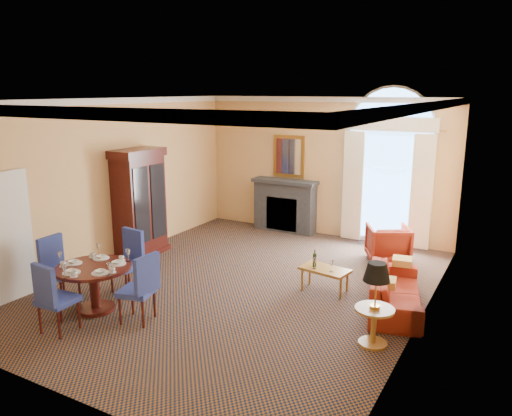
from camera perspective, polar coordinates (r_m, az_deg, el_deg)
The scene contains 12 objects.
ground at distance 8.86m, azimuth -1.60°, elevation -8.87°, with size 7.50×7.50×0.00m, color #0F1B31.
room_envelope at distance 8.83m, azimuth 0.39°, elevation 7.90°, with size 6.04×7.52×3.45m.
armoire at distance 10.47m, azimuth -13.18°, elevation 0.38°, with size 0.63×1.12×2.20m.
dining_table at distance 8.13m, azimuth -18.04°, elevation -7.52°, with size 1.15×1.15×0.92m.
dining_chair_north at distance 8.76m, azimuth -14.20°, elevation -5.38°, with size 0.51×0.53×1.05m.
dining_chair_south at distance 7.54m, azimuth -22.31°, elevation -9.10°, with size 0.50×0.52×1.05m.
dining_chair_east at distance 7.52m, azimuth -12.94°, elevation -8.48°, with size 0.57×0.57×1.05m.
dining_chair_west at distance 8.76m, azimuth -21.88°, elevation -5.96°, with size 0.50×0.48×1.05m.
sofa at distance 8.23m, azimuth 15.59°, elevation -9.02°, with size 1.96×0.77×0.57m, color #9D2D1C.
armchair at distance 10.31m, azimuth 14.84°, elevation -3.92°, with size 0.79×0.81×0.74m, color #9D2D1C.
coffee_table at distance 8.57m, azimuth 7.80°, elevation -7.01°, with size 0.88×0.58×0.72m.
side_table at distance 6.85m, azimuth 13.51°, elevation -9.47°, with size 0.53×0.53×1.14m.
Camera 1 is at (4.21, -7.04, 3.35)m, focal length 35.00 mm.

